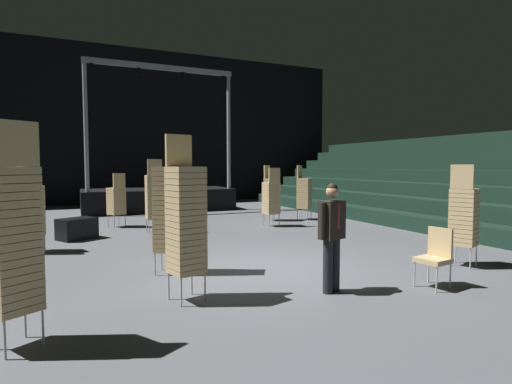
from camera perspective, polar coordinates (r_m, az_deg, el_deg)
name	(u,v)px	position (r m, az deg, el deg)	size (l,w,h in m)	color
ground_plane	(268,270)	(7.82, 1.66, -11.01)	(22.00, 30.00, 0.10)	#515459
arena_end_wall	(143,127)	(22.16, -15.68, 8.89)	(22.00, 0.30, 8.00)	black
bleacher_bank_right	(508,178)	(14.05, 32.06, 1.66)	(5.25, 24.00, 3.15)	black
stage_riser	(158,197)	(18.23, -13.66, -0.63)	(6.30, 2.81, 6.04)	black
man_with_tie	(332,231)	(6.27, 10.73, -5.45)	(0.57, 0.35, 1.68)	black
chair_stack_front_left	(272,193)	(14.29, 2.22, -0.13)	(0.62, 0.62, 1.96)	#B2B5BA
chair_stack_front_right	(271,197)	(12.93, 2.18, -0.72)	(0.48, 0.48, 1.88)	#B2B5BA
chair_stack_mid_left	(304,192)	(14.66, 6.83, -0.06)	(0.62, 0.62, 1.96)	#B2B5BA
chair_stack_mid_right	(154,196)	(12.08, -14.26, -0.54)	(0.45, 0.45, 2.14)	#B2B5BA
chair_stack_mid_centre	(31,209)	(10.29, -29.23, -2.08)	(0.57, 0.57, 1.96)	#B2B5BA
chair_stack_rear_left	(464,215)	(8.74, 27.35, -2.97)	(0.57, 0.57, 1.96)	#B2B5BA
chair_stack_rear_right	(168,207)	(7.39, -12.32, -2.14)	(0.60, 0.60, 2.39)	#B2B5BA
chair_stack_rear_centre	(186,218)	(5.83, -9.92, -3.66)	(0.54, 0.54, 2.39)	#B2B5BA
chair_stack_aisle_left	(116,200)	(13.52, -19.16, -1.09)	(0.59, 0.59, 1.71)	#B2B5BA
chair_stack_aisle_right	(12,237)	(4.94, -31.24, -5.47)	(0.61, 0.61, 2.39)	#B2B5BA
equipment_road_case	(77,229)	(11.69, -24.02, -4.77)	(0.90, 0.60, 0.56)	black
loose_chair_near_man	(435,254)	(7.11, 24.07, -8.00)	(0.51, 0.51, 0.95)	#B2B5BA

